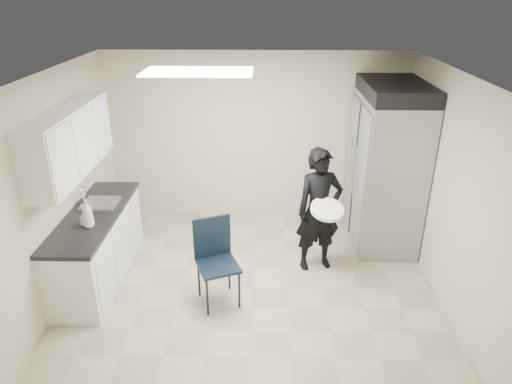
{
  "coord_description": "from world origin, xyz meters",
  "views": [
    {
      "loc": [
        0.15,
        -4.68,
        3.44
      ],
      "look_at": [
        0.04,
        0.2,
        1.22
      ],
      "focal_mm": 32.0,
      "sensor_mm": 36.0,
      "label": 1
    }
  ],
  "objects_px": {
    "folding_chair": "(218,266)",
    "man_tuxedo": "(319,211)",
    "lower_counter": "(98,247)",
    "commercial_fridge": "(385,172)"
  },
  "relations": [
    {
      "from": "lower_counter",
      "to": "man_tuxedo",
      "type": "relative_size",
      "value": 1.15
    },
    {
      "from": "lower_counter",
      "to": "commercial_fridge",
      "type": "relative_size",
      "value": 0.9
    },
    {
      "from": "man_tuxedo",
      "to": "lower_counter",
      "type": "bearing_deg",
      "value": 171.26
    },
    {
      "from": "commercial_fridge",
      "to": "man_tuxedo",
      "type": "bearing_deg",
      "value": -142.43
    },
    {
      "from": "commercial_fridge",
      "to": "folding_chair",
      "type": "relative_size",
      "value": 2.1
    },
    {
      "from": "folding_chair",
      "to": "commercial_fridge",
      "type": "bearing_deg",
      "value": 12.96
    },
    {
      "from": "folding_chair",
      "to": "man_tuxedo",
      "type": "distance_m",
      "value": 1.49
    },
    {
      "from": "man_tuxedo",
      "to": "folding_chair",
      "type": "bearing_deg",
      "value": -162.04
    },
    {
      "from": "lower_counter",
      "to": "man_tuxedo",
      "type": "xyz_separation_m",
      "value": [
        2.79,
        0.31,
        0.39
      ]
    },
    {
      "from": "commercial_fridge",
      "to": "man_tuxedo",
      "type": "height_order",
      "value": "commercial_fridge"
    }
  ]
}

